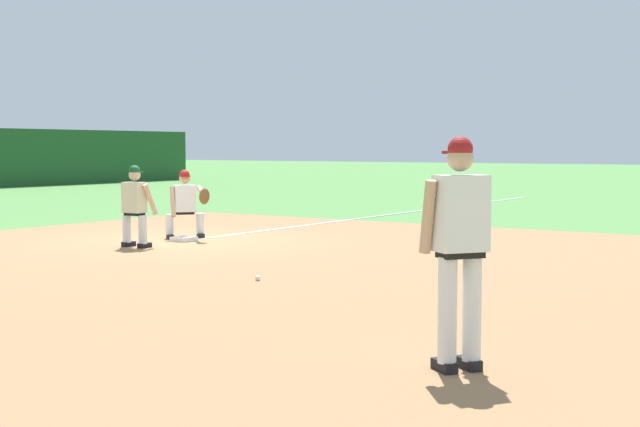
# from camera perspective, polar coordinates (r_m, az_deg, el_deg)

# --- Properties ---
(ground_plane) EXTENTS (160.00, 160.00, 0.00)m
(ground_plane) POSITION_cam_1_polar(r_m,az_deg,el_deg) (17.00, -8.71, -1.77)
(ground_plane) COLOR #518942
(infield_dirt_patch) EXTENTS (18.00, 18.00, 0.01)m
(infield_dirt_patch) POSITION_cam_1_polar(r_m,az_deg,el_deg) (11.98, -3.53, -4.24)
(infield_dirt_patch) COLOR #9E754C
(infield_dirt_patch) RESTS_ON ground
(foul_line_stripe) EXTENTS (17.82, 0.10, 0.00)m
(foul_line_stripe) POSITION_cam_1_polar(r_m,az_deg,el_deg) (24.30, 5.60, 0.08)
(foul_line_stripe) COLOR white
(foul_line_stripe) RESTS_ON ground
(first_base_bag) EXTENTS (0.38, 0.38, 0.09)m
(first_base_bag) POSITION_cam_1_polar(r_m,az_deg,el_deg) (16.99, -8.71, -1.62)
(first_base_bag) COLOR white
(first_base_bag) RESTS_ON ground
(baseball) EXTENTS (0.07, 0.07, 0.07)m
(baseball) POSITION_cam_1_polar(r_m,az_deg,el_deg) (11.89, -4.01, -4.15)
(baseball) COLOR white
(baseball) RESTS_ON ground
(pitcher) EXTENTS (0.84, 0.56, 1.86)m
(pitcher) POSITION_cam_1_polar(r_m,az_deg,el_deg) (7.11, 8.93, -1.58)
(pitcher) COLOR black
(pitcher) RESTS_ON ground
(first_baseman) EXTENTS (0.73, 1.09, 1.34)m
(first_baseman) POSITION_cam_1_polar(r_m,az_deg,el_deg) (17.43, -8.54, 0.79)
(first_baseman) COLOR black
(first_baseman) RESTS_ON ground
(baserunner) EXTENTS (0.44, 0.59, 1.46)m
(baserunner) POSITION_cam_1_polar(r_m,az_deg,el_deg) (16.05, -11.76, 0.67)
(baserunner) COLOR black
(baserunner) RESTS_ON ground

